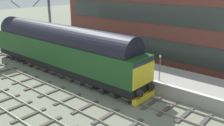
# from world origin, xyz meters

# --- Properties ---
(ground_plane) EXTENTS (140.00, 140.00, 0.00)m
(ground_plane) POSITION_xyz_m (0.00, 0.00, 0.00)
(ground_plane) COLOR slate
(ground_plane) RESTS_ON ground
(track_main) EXTENTS (2.50, 60.00, 0.15)m
(track_main) POSITION_xyz_m (0.00, 0.00, 0.05)
(track_main) COLOR gray
(track_main) RESTS_ON ground
(track_adjacent_west) EXTENTS (2.50, 60.00, 0.15)m
(track_adjacent_west) POSITION_xyz_m (-3.54, 0.00, 0.06)
(track_adjacent_west) COLOR gray
(track_adjacent_west) RESTS_ON ground
(track_adjacent_far_west) EXTENTS (2.50, 60.00, 0.15)m
(track_adjacent_far_west) POSITION_xyz_m (-6.73, -0.00, 0.06)
(track_adjacent_far_west) COLOR gray
(track_adjacent_far_west) RESTS_ON ground
(station_platform) EXTENTS (4.00, 44.00, 1.01)m
(station_platform) POSITION_xyz_m (3.60, 0.00, 0.50)
(station_platform) COLOR #9E9896
(station_platform) RESTS_ON ground
(station_building) EXTENTS (6.01, 30.36, 10.36)m
(station_building) POSITION_xyz_m (10.73, -2.49, 5.18)
(station_building) COLOR brown
(station_building) RESTS_ON ground
(diesel_locomotive) EXTENTS (2.74, 19.57, 4.68)m
(diesel_locomotive) POSITION_xyz_m (0.00, 5.22, 2.49)
(diesel_locomotive) COLOR black
(diesel_locomotive) RESTS_ON ground
(platform_number_sign) EXTENTS (0.10, 0.44, 2.15)m
(platform_number_sign) POSITION_xyz_m (2.09, -4.43, 2.42)
(platform_number_sign) COLOR slate
(platform_number_sign) RESTS_ON station_platform
(waiting_passenger) EXTENTS (0.37, 0.51, 1.64)m
(waiting_passenger) POSITION_xyz_m (2.86, 6.69, 1.99)
(waiting_passenger) COLOR #362C33
(waiting_passenger) RESTS_ON station_platform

